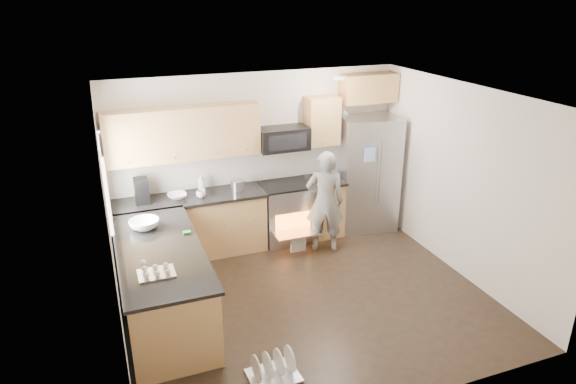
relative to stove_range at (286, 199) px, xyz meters
name	(u,v)px	position (x,y,z in m)	size (l,w,h in m)	color
ground	(306,298)	(-0.35, -1.69, -0.68)	(4.50, 4.50, 0.00)	black
room_shell	(305,175)	(-0.39, -1.68, 1.00)	(4.54, 4.04, 2.62)	beige
back_cabinet_run	(225,188)	(-0.94, 0.05, 0.29)	(4.45, 0.64, 2.50)	#B27447
peninsula	(162,282)	(-2.10, -1.44, -0.21)	(0.96, 2.36, 1.04)	#B27447
stove_range	(286,199)	(0.00, 0.00, 0.00)	(0.76, 0.97, 1.79)	#B7B7BC
refrigerator	(367,173)	(1.42, 0.01, 0.25)	(1.02, 0.85, 1.86)	#B7B7BC
person	(325,202)	(0.42, -0.53, 0.10)	(0.57, 0.37, 1.56)	gray
dish_rack	(273,371)	(-1.23, -2.92, -0.59)	(0.53, 0.43, 0.31)	#B7B7BC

